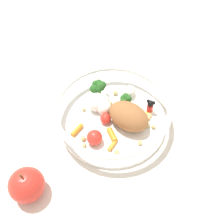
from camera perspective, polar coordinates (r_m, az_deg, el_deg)
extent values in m
plane|color=silver|center=(0.61, -0.50, -2.33)|extent=(2.40, 2.40, 0.00)
cylinder|color=white|center=(0.61, 0.00, -1.55)|extent=(0.24, 0.24, 0.01)
torus|color=white|center=(0.57, 0.00, 1.32)|extent=(0.26, 0.26, 0.01)
ellipsoid|color=#935B33|center=(0.57, 3.61, -0.91)|extent=(0.10, 0.11, 0.06)
cylinder|color=#8EB766|center=(0.62, 2.91, 1.67)|extent=(0.01, 0.01, 0.01)
sphere|color=#23561E|center=(0.61, 3.45, 2.91)|extent=(0.02, 0.02, 0.02)
sphere|color=#23561E|center=(0.61, 2.97, 3.30)|extent=(0.02, 0.02, 0.02)
sphere|color=#23561E|center=(0.61, 2.44, 3.09)|extent=(0.01, 0.01, 0.01)
sphere|color=#23561E|center=(0.61, 2.53, 2.37)|extent=(0.02, 0.02, 0.02)
sphere|color=#23561E|center=(0.60, 2.84, 1.93)|extent=(0.01, 0.01, 0.01)
sphere|color=#23561E|center=(0.61, 3.50, 2.37)|extent=(0.01, 0.01, 0.01)
cylinder|color=#7FAD5B|center=(0.64, -2.87, 4.23)|extent=(0.01, 0.01, 0.02)
sphere|color=#23561E|center=(0.63, -2.05, 5.89)|extent=(0.02, 0.02, 0.02)
sphere|color=#23561E|center=(0.62, -2.89, 6.32)|extent=(0.02, 0.02, 0.02)
sphere|color=#23561E|center=(0.62, -3.61, 6.15)|extent=(0.02, 0.02, 0.02)
sphere|color=#23561E|center=(0.62, -3.71, 5.12)|extent=(0.02, 0.02, 0.02)
sphere|color=#23561E|center=(0.62, -2.89, 5.03)|extent=(0.02, 0.02, 0.02)
sphere|color=#23561E|center=(0.62, -2.52, 5.56)|extent=(0.02, 0.02, 0.02)
sphere|color=white|center=(0.61, -2.18, 1.49)|extent=(0.03, 0.03, 0.03)
sphere|color=white|center=(0.62, -2.10, 2.41)|extent=(0.03, 0.03, 0.03)
sphere|color=white|center=(0.61, -3.22, 2.51)|extent=(0.04, 0.04, 0.04)
sphere|color=white|center=(0.61, -3.54, 1.77)|extent=(0.04, 0.04, 0.04)
sphere|color=white|center=(0.60, -2.47, 1.72)|extent=(0.03, 0.03, 0.03)
sphere|color=white|center=(0.60, -2.08, 0.79)|extent=(0.03, 0.03, 0.03)
sphere|color=white|center=(0.60, -1.41, 0.91)|extent=(0.03, 0.03, 0.03)
sphere|color=silver|center=(0.64, 4.22, 4.60)|extent=(0.02, 0.02, 0.02)
sphere|color=silver|center=(0.64, 3.96, 4.65)|extent=(0.03, 0.03, 0.03)
sphere|color=silver|center=(0.64, 3.63, 4.52)|extent=(0.03, 0.03, 0.03)
sphere|color=silver|center=(0.64, 3.79, 4.53)|extent=(0.02, 0.02, 0.02)
sphere|color=silver|center=(0.63, 3.90, 4.28)|extent=(0.02, 0.02, 0.02)
sphere|color=silver|center=(0.64, 4.07, 4.44)|extent=(0.02, 0.02, 0.02)
cube|color=yellow|center=(0.62, 8.09, 0.22)|extent=(0.02, 0.02, 0.00)
cylinder|color=red|center=(0.61, 8.21, 0.89)|extent=(0.02, 0.02, 0.02)
sphere|color=black|center=(0.60, 8.38, 1.85)|extent=(0.01, 0.01, 0.01)
sphere|color=black|center=(0.59, 9.01, 1.97)|extent=(0.01, 0.01, 0.01)
sphere|color=black|center=(0.60, 7.87, 2.35)|extent=(0.01, 0.01, 0.01)
cylinder|color=orange|center=(0.56, 0.09, -7.18)|extent=(0.03, 0.02, 0.01)
cylinder|color=orange|center=(0.58, -7.59, -3.87)|extent=(0.03, 0.03, 0.01)
cylinder|color=orange|center=(0.57, 0.01, -4.98)|extent=(0.02, 0.03, 0.01)
sphere|color=red|center=(0.55, -3.83, -5.54)|extent=(0.03, 0.03, 0.03)
sphere|color=red|center=(0.59, -1.56, -1.17)|extent=(0.02, 0.02, 0.02)
sphere|color=#D1B775|center=(0.61, -0.17, 0.12)|extent=(0.01, 0.01, 0.01)
sphere|color=tan|center=(0.59, 7.74, -2.85)|extent=(0.01, 0.01, 0.01)
sphere|color=tan|center=(0.64, 0.72, 4.16)|extent=(0.01, 0.01, 0.01)
sphere|color=#D1B775|center=(0.61, 8.05, -0.71)|extent=(0.01, 0.01, 0.01)
sphere|color=tan|center=(0.59, 8.97, -3.15)|extent=(0.01, 0.01, 0.01)
sphere|color=tan|center=(0.56, 6.11, -6.66)|extent=(0.01, 0.01, 0.01)
sphere|color=tan|center=(0.62, -0.36, 1.89)|extent=(0.01, 0.01, 0.01)
sphere|color=tan|center=(0.56, -6.08, -7.18)|extent=(0.01, 0.01, 0.01)
sphere|color=tan|center=(0.55, 1.01, -8.66)|extent=(0.01, 0.01, 0.01)
sphere|color=#D1B775|center=(0.62, -6.14, 0.64)|extent=(0.01, 0.01, 0.01)
sphere|color=tan|center=(0.57, -6.27, -5.72)|extent=(0.01, 0.01, 0.01)
sphere|color=tan|center=(0.60, 7.84, -1.31)|extent=(0.01, 0.01, 0.01)
sphere|color=red|center=(0.52, -17.99, -14.78)|extent=(0.07, 0.07, 0.07)
cylinder|color=brown|center=(0.49, -19.14, -12.92)|extent=(0.00, 0.00, 0.01)
cube|color=white|center=(0.78, 2.72, 12.71)|extent=(0.16, 0.16, 0.01)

